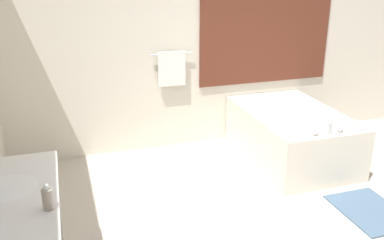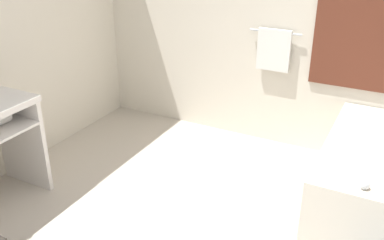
# 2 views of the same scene
# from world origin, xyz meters

# --- Properties ---
(wall_back_with_blinds) EXTENTS (7.40, 0.13, 2.70)m
(wall_back_with_blinds) POSITION_xyz_m (0.03, 2.23, 1.35)
(wall_back_with_blinds) COLOR silver
(wall_back_with_blinds) RESTS_ON ground_plane
(vanity_counter) EXTENTS (0.58, 1.34, 0.87)m
(vanity_counter) POSITION_xyz_m (-1.90, -0.18, 0.63)
(vanity_counter) COLOR white
(vanity_counter) RESTS_ON ground_plane
(bathtub) EXTENTS (0.98, 1.51, 0.69)m
(bathtub) POSITION_xyz_m (0.90, 1.43, 0.31)
(bathtub) COLOR silver
(bathtub) RESTS_ON ground_plane
(soap_dispenser) EXTENTS (0.06, 0.06, 0.15)m
(soap_dispenser) POSITION_xyz_m (-1.67, -0.32, 0.93)
(soap_dispenser) COLOR gray
(soap_dispenser) RESTS_ON vanity_counter
(bath_mat) EXTENTS (0.53, 0.70, 0.02)m
(bath_mat) POSITION_xyz_m (1.04, 0.21, 0.01)
(bath_mat) COLOR slate
(bath_mat) RESTS_ON ground_plane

